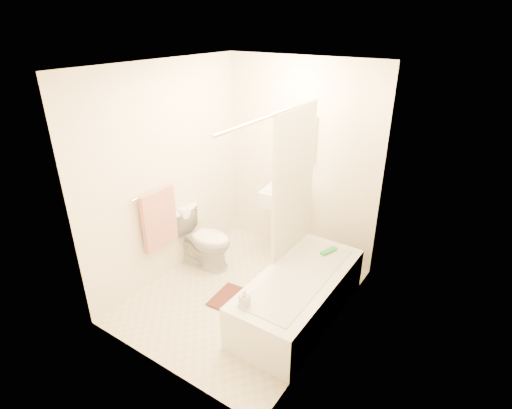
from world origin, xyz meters
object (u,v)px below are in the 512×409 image
Objects in this scene: toilet at (203,239)px; soap_bottle at (245,299)px; bath_mat at (240,302)px; sink at (284,221)px; bathtub at (299,295)px.

soap_bottle is (1.20, -0.84, 0.19)m from toilet.
toilet reaches higher than bath_mat.
toilet is 1.48m from soap_bottle.
toilet is 0.74× the size of sink.
toilet is 4.25× the size of soap_bottle.
bathtub is 2.78× the size of bath_mat.
soap_bottle reaches higher than bath_mat.
bathtub is 0.76m from soap_bottle.
bathtub is 9.51× the size of soap_bottle.
toilet is 1.24× the size of bath_mat.
sink reaches higher than bath_mat.
bath_mat is (-0.60, -0.19, -0.22)m from bathtub.
sink reaches higher than bathtub.
toilet reaches higher than bathtub.
sink is at bearing -49.36° from toilet.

